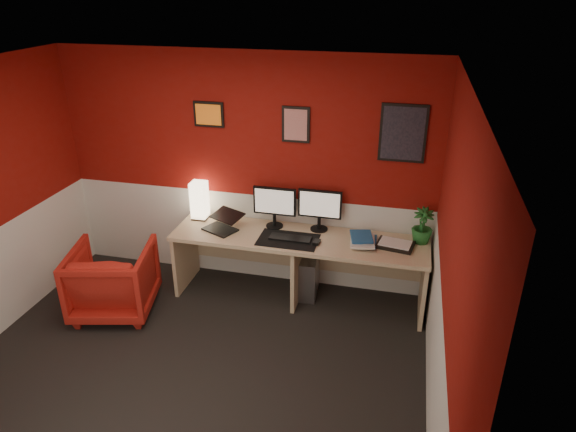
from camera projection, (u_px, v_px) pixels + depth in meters
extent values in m
cube|color=black|center=(187.00, 377.00, 4.41)|extent=(4.00, 3.50, 0.01)
cube|color=white|center=(156.00, 82.00, 3.35)|extent=(4.00, 3.50, 0.01)
cube|color=maroon|center=(245.00, 172.00, 5.43)|extent=(4.00, 0.01, 2.50)
cube|color=maroon|center=(9.00, 429.00, 2.34)|extent=(4.00, 0.01, 2.50)
cube|color=maroon|center=(448.00, 283.00, 3.46)|extent=(0.01, 3.50, 2.50)
cube|color=silver|center=(247.00, 235.00, 5.74)|extent=(4.00, 0.01, 1.00)
cube|color=silver|center=(434.00, 370.00, 3.78)|extent=(0.01, 3.50, 1.00)
cube|color=tan|center=(298.00, 268.00, 5.35)|extent=(2.60, 0.65, 0.73)
cube|color=#FFE5B2|center=(200.00, 201.00, 5.53)|extent=(0.16, 0.16, 0.40)
cube|color=black|center=(220.00, 221.00, 5.30)|extent=(0.40, 0.35, 0.22)
cube|color=black|center=(274.00, 201.00, 5.30)|extent=(0.45, 0.06, 0.58)
cube|color=black|center=(320.00, 204.00, 5.23)|extent=(0.45, 0.06, 0.58)
cube|color=black|center=(288.00, 240.00, 5.14)|extent=(0.60, 0.38, 0.01)
cube|color=black|center=(290.00, 238.00, 5.15)|extent=(0.42, 0.15, 0.02)
cube|color=black|center=(317.00, 242.00, 5.06)|extent=(0.07, 0.11, 0.03)
imported|color=#205793|center=(354.00, 241.00, 5.10)|extent=(0.23, 0.30, 0.03)
imported|color=silver|center=(350.00, 240.00, 5.05)|extent=(0.27, 0.34, 0.02)
imported|color=#205793|center=(351.00, 237.00, 5.07)|extent=(0.26, 0.32, 0.03)
cube|color=black|center=(395.00, 245.00, 5.02)|extent=(0.39, 0.31, 0.03)
imported|color=#19591E|center=(422.00, 226.00, 5.02)|extent=(0.22, 0.22, 0.36)
cube|color=#99999E|center=(308.00, 274.00, 5.51)|extent=(0.23, 0.46, 0.45)
imported|color=red|center=(113.00, 280.00, 5.17)|extent=(0.93, 0.95, 0.72)
cube|color=orange|center=(209.00, 114.00, 5.23)|extent=(0.32, 0.02, 0.26)
cube|color=red|center=(296.00, 125.00, 5.06)|extent=(0.28, 0.02, 0.36)
cube|color=black|center=(403.00, 133.00, 4.85)|extent=(0.44, 0.02, 0.56)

